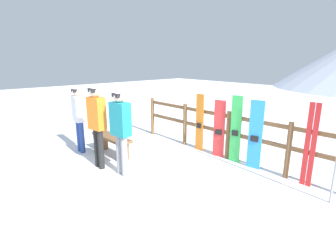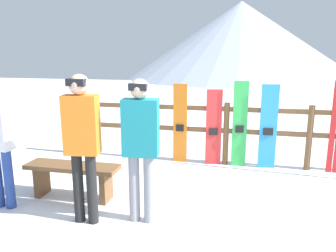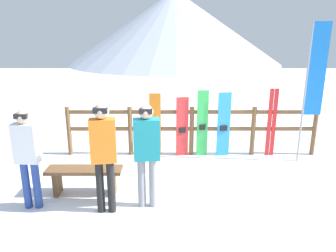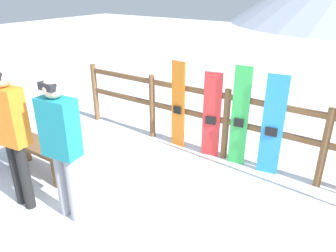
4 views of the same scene
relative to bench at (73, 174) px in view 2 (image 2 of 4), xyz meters
name	(u,v)px [view 2 (image 2 of 4)]	position (x,y,z in m)	size (l,w,h in m)	color
ground_plane	(216,222)	(1.99, -0.25, -0.35)	(40.00, 40.00, 0.00)	white
mountain_backdrop	(240,40)	(1.99, 23.91, 2.65)	(18.00, 18.00, 6.00)	#B2BCD1
fence	(226,128)	(1.99, 1.91, 0.32)	(5.69, 0.10, 1.12)	brown
bench	(73,174)	(0.00, 0.00, 0.00)	(1.30, 0.36, 0.48)	brown
person_teal	(141,141)	(1.12, -0.41, 0.64)	(0.43, 0.27, 1.70)	gray
person_orange	(82,137)	(0.47, -0.58, 0.69)	(0.41, 0.26, 1.75)	black
snowboard_orange	(180,124)	(1.16, 1.85, 0.36)	(0.26, 0.07, 1.45)	orange
snowboard_red	(214,128)	(1.77, 1.85, 0.32)	(0.28, 0.10, 1.36)	red
snowboard_green	(240,125)	(2.22, 1.85, 0.40)	(0.25, 0.07, 1.51)	green
snowboard_blue	(268,127)	(2.70, 1.85, 0.37)	(0.29, 0.09, 1.47)	#288CE0
ski_pair_red	(336,128)	(3.77, 1.86, 0.42)	(0.19, 0.02, 1.55)	red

